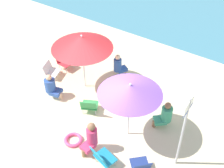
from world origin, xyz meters
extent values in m
plane|color=beige|center=(0.00, 0.00, 0.00)|extent=(40.00, 40.00, 0.00)
cylinder|color=silver|center=(1.19, -0.04, 0.93)|extent=(0.04, 0.04, 1.86)
cone|color=#8E56C6|center=(1.19, -0.04, 1.71)|extent=(1.73, 1.73, 0.28)
sphere|color=silver|center=(1.19, -0.04, 1.89)|extent=(0.06, 0.06, 0.06)
cylinder|color=silver|center=(-1.21, 0.97, 1.00)|extent=(0.04, 0.04, 2.00)
cone|color=red|center=(-1.21, 0.97, 1.79)|extent=(1.99, 1.99, 0.41)
sphere|color=silver|center=(-1.21, 0.97, 2.03)|extent=(0.06, 0.06, 0.06)
cube|color=teal|center=(1.24, -1.26, 0.25)|extent=(0.64, 0.53, 0.03)
cube|color=teal|center=(1.18, -1.47, 0.47)|extent=(0.58, 0.30, 0.42)
cylinder|color=silver|center=(1.06, -1.05, 0.12)|extent=(0.02, 0.02, 0.24)
cylinder|color=silver|center=(1.49, -1.16, 0.12)|extent=(0.02, 0.02, 0.24)
cylinder|color=silver|center=(0.98, -1.36, 0.12)|extent=(0.02, 0.02, 0.24)
cube|color=red|center=(-2.43, 1.39, 0.26)|extent=(0.51, 0.52, 0.03)
cube|color=red|center=(-2.69, 1.41, 0.42)|extent=(0.16, 0.49, 0.31)
cylinder|color=silver|center=(-2.23, 1.57, 0.12)|extent=(0.02, 0.02, 0.25)
cylinder|color=silver|center=(-2.26, 1.19, 0.12)|extent=(0.02, 0.02, 0.25)
cylinder|color=silver|center=(-2.61, 1.60, 0.12)|extent=(0.02, 0.02, 0.25)
cylinder|color=silver|center=(-2.64, 1.21, 0.12)|extent=(0.02, 0.02, 0.25)
cube|color=#33934C|center=(-0.32, 0.11, 0.22)|extent=(0.65, 0.62, 0.03)
cube|color=#33934C|center=(-0.21, -0.10, 0.42)|extent=(0.52, 0.37, 0.38)
cylinder|color=silver|center=(-0.58, 0.17, 0.10)|extent=(0.02, 0.02, 0.21)
cylinder|color=silver|center=(-0.22, 0.36, 0.10)|extent=(0.02, 0.02, 0.21)
cylinder|color=silver|center=(-0.42, -0.14, 0.10)|extent=(0.02, 0.02, 0.21)
cylinder|color=silver|center=(-0.06, 0.05, 0.10)|extent=(0.02, 0.02, 0.21)
cube|color=white|center=(-2.48, 0.74, 0.20)|extent=(0.55, 0.64, 0.03)
cube|color=white|center=(-2.69, 0.68, 0.38)|extent=(0.30, 0.55, 0.34)
cylinder|color=silver|center=(-2.40, 1.00, 0.09)|extent=(0.02, 0.02, 0.19)
cylinder|color=silver|center=(-2.26, 0.59, 0.09)|extent=(0.02, 0.02, 0.19)
cylinder|color=silver|center=(-2.70, 0.90, 0.09)|extent=(0.02, 0.02, 0.19)
cylinder|color=silver|center=(-2.57, 0.49, 0.09)|extent=(0.02, 0.02, 0.19)
cube|color=navy|center=(2.09, -0.94, 0.27)|extent=(0.62, 0.62, 0.03)
cube|color=navy|center=(2.25, -1.10, 0.46)|extent=(0.43, 0.42, 0.37)
cylinder|color=silver|center=(1.85, -0.95, 0.13)|extent=(0.02, 0.02, 0.25)
cylinder|color=silver|center=(2.11, -0.70, 0.13)|extent=(0.02, 0.02, 0.25)
cube|color=#2D519E|center=(-1.63, -0.04, 0.25)|extent=(0.43, 0.43, 0.12)
cylinder|color=#DBAD84|center=(-1.47, -0.01, 0.12)|extent=(0.12, 0.12, 0.25)
cylinder|color=#2D519E|center=(-1.81, -0.09, 0.48)|extent=(0.36, 0.36, 0.46)
sphere|color=#DBAD84|center=(-1.81, -0.09, 0.80)|extent=(0.20, 0.20, 0.20)
cube|color=#DB3866|center=(0.64, -1.23, 0.25)|extent=(0.34, 0.39, 0.12)
cylinder|color=#896042|center=(0.62, -1.39, 0.12)|extent=(0.12, 0.12, 0.25)
cylinder|color=#DB3866|center=(0.66, -1.06, 0.52)|extent=(0.30, 0.30, 0.54)
sphere|color=#896042|center=(0.66, -1.06, 0.89)|extent=(0.22, 0.22, 0.22)
cube|color=#2D519E|center=(-0.48, 2.22, 0.27)|extent=(0.43, 0.45, 0.12)
cylinder|color=beige|center=(-0.40, 2.36, 0.14)|extent=(0.12, 0.12, 0.27)
cylinder|color=#2D519E|center=(-0.57, 2.06, 0.52)|extent=(0.28, 0.28, 0.49)
sphere|color=beige|center=(-0.57, 2.06, 0.85)|extent=(0.18, 0.18, 0.18)
cube|color=#389970|center=(1.81, 0.75, 0.23)|extent=(0.49, 0.48, 0.12)
cylinder|color=#896042|center=(1.69, 0.65, 0.12)|extent=(0.12, 0.12, 0.23)
cylinder|color=#389970|center=(1.95, 0.87, 0.48)|extent=(0.33, 0.33, 0.49)
sphere|color=#896042|center=(1.95, 0.87, 0.82)|extent=(0.19, 0.19, 0.19)
cylinder|color=#ADADB2|center=(2.79, -0.19, 1.16)|extent=(0.06, 0.06, 2.33)
cube|color=white|center=(2.79, -0.19, 2.12)|extent=(0.04, 0.54, 0.32)
cube|color=navy|center=(2.79, -0.19, 1.99)|extent=(0.04, 0.54, 0.06)
torus|color=#E54C7F|center=(0.04, -1.16, 0.05)|extent=(0.54, 0.54, 0.10)
camera|label=1|loc=(4.00, -5.01, 6.61)|focal=46.80mm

